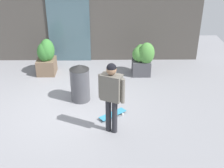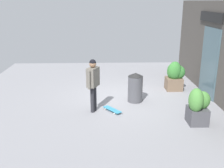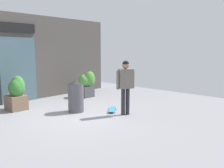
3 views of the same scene
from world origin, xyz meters
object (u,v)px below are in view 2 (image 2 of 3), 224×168
(skateboard, at_px, (112,110))
(planter_box_right, at_px, (198,105))
(planter_box_left, at_px, (175,75))
(trash_bin, at_px, (135,87))
(skateboarder, at_px, (93,80))

(skateboard, height_order, planter_box_right, planter_box_right)
(planter_box_left, height_order, trash_bin, planter_box_left)
(skateboarder, bearing_deg, planter_box_right, 6.64)
(planter_box_left, relative_size, trash_bin, 1.11)
(skateboarder, bearing_deg, skateboard, 21.45)
(planter_box_right, xyz_separation_m, trash_bin, (-1.88, -1.62, -0.06))
(skateboarder, bearing_deg, trash_bin, 55.11)
(skateboarder, xyz_separation_m, planter_box_left, (-2.09, 3.22, -0.46))
(planter_box_left, distance_m, trash_bin, 2.14)
(planter_box_right, height_order, trash_bin, planter_box_right)
(planter_box_left, xyz_separation_m, trash_bin, (1.24, -1.75, -0.09))
(skateboarder, relative_size, skateboard, 2.44)
(skateboard, distance_m, trash_bin, 1.33)
(trash_bin, bearing_deg, skateboard, -43.90)
(planter_box_right, bearing_deg, planter_box_left, 177.62)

